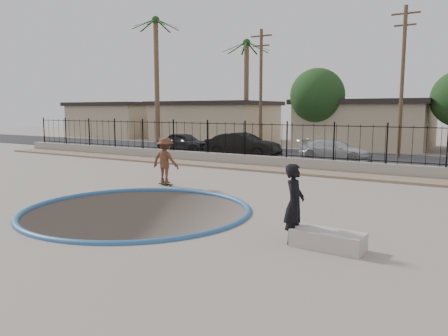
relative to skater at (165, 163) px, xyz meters
name	(u,v)px	position (x,y,z in m)	size (l,w,h in m)	color
ground	(298,185)	(2.16, 9.00, -2.04)	(120.00, 120.00, 2.20)	gray
bowl_pit	(138,211)	(2.16, -4.00, -0.94)	(6.84, 6.84, 1.80)	#51463E
coping_ring	(138,211)	(2.16, -4.00, -0.94)	(7.04, 7.04, 0.20)	#2A588A
rock_strip	(278,170)	(2.16, 6.20, -0.88)	(42.00, 1.60, 0.11)	#9C8166
retaining_wall	(286,163)	(2.16, 7.30, -0.64)	(42.00, 0.45, 0.60)	gray
fence	(287,140)	(2.16, 7.30, 0.56)	(40.00, 0.04, 1.80)	black
street	(328,157)	(2.16, 14.00, -0.92)	(90.00, 8.00, 0.04)	black
house_west_far	(122,119)	(-25.84, 23.50, 1.04)	(10.60, 8.60, 3.90)	tan
house_west	(215,121)	(-12.84, 23.50, 1.04)	(11.60, 8.60, 3.90)	tan
house_center	(366,123)	(2.16, 23.50, 1.04)	(10.60, 8.60, 3.90)	tan
palm_left	(156,55)	(-14.84, 17.00, 7.02)	(2.30, 2.30, 11.30)	brown
palm_mid	(246,69)	(-7.84, 21.00, 5.75)	(2.30, 2.30, 9.30)	brown
utility_pole_left	(261,88)	(-3.84, 16.00, 3.76)	(1.70, 0.24, 9.00)	#473323
utility_pole_mid	(402,80)	(6.16, 16.00, 4.02)	(1.70, 0.24, 9.50)	#473323
street_tree_left	(317,96)	(-0.84, 20.00, 3.25)	(4.32, 4.32, 6.36)	#473323
skater	(165,163)	(0.00, 0.00, 0.00)	(1.21, 0.70, 1.88)	brown
skateboard	(166,184)	(0.00, 0.00, -0.89)	(0.75, 0.29, 0.06)	black
videographer	(294,204)	(7.52, -4.51, -0.01)	(0.68, 0.44, 1.86)	black
concrete_ledge	(328,240)	(8.34, -4.50, -0.74)	(1.60, 0.70, 0.40)	#B4A9A0
car_a	(184,142)	(-7.99, 11.87, -0.21)	(1.64, 4.07, 1.39)	black
car_b	(243,145)	(-2.23, 10.40, -0.11)	(1.67, 4.80, 1.58)	black
car_c	(335,150)	(3.27, 12.00, -0.27)	(1.77, 4.35, 1.26)	#BDBEBF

